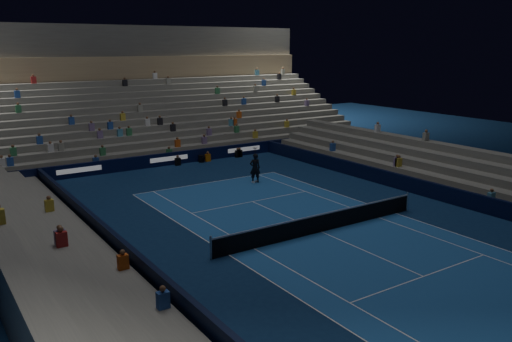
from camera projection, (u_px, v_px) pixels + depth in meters
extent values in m
plane|color=#0C234A|center=(321.00, 232.00, 26.76)|extent=(90.00, 90.00, 0.00)
cube|color=#1C529C|center=(321.00, 232.00, 26.76)|extent=(10.97, 23.77, 0.01)
cube|color=black|center=(168.00, 159.00, 41.61)|extent=(44.00, 0.25, 1.00)
cube|color=black|center=(444.00, 194.00, 31.88)|extent=(0.25, 37.00, 1.00)
cube|color=black|center=(140.00, 266.00, 21.41)|extent=(0.25, 37.00, 1.00)
cube|color=slate|center=(163.00, 160.00, 42.48)|extent=(44.00, 1.00, 0.50)
cube|color=slate|center=(158.00, 155.00, 43.23)|extent=(44.00, 1.00, 1.00)
cube|color=slate|center=(153.00, 150.00, 43.98)|extent=(44.00, 1.00, 1.50)
cube|color=slate|center=(148.00, 145.00, 44.74)|extent=(44.00, 1.00, 2.00)
cube|color=slate|center=(144.00, 140.00, 45.49)|extent=(44.00, 1.00, 2.50)
cube|color=slate|center=(139.00, 136.00, 46.24)|extent=(44.00, 1.00, 3.00)
cube|color=slate|center=(135.00, 132.00, 46.99)|extent=(44.00, 1.00, 3.50)
cube|color=slate|center=(131.00, 127.00, 47.74)|extent=(44.00, 1.00, 4.00)
cube|color=slate|center=(127.00, 123.00, 48.49)|extent=(44.00, 1.00, 4.50)
cube|color=slate|center=(123.00, 119.00, 49.24)|extent=(44.00, 1.00, 5.00)
cube|color=slate|center=(119.00, 116.00, 49.99)|extent=(44.00, 1.00, 5.50)
cube|color=slate|center=(115.00, 112.00, 50.74)|extent=(44.00, 1.00, 6.00)
cube|color=#99815E|center=(109.00, 68.00, 50.68)|extent=(44.00, 0.60, 2.20)
cube|color=#4C4C4A|center=(102.00, 41.00, 51.21)|extent=(44.00, 2.40, 3.00)
cube|color=slate|center=(452.00, 195.00, 32.37)|extent=(1.00, 37.00, 0.50)
cube|color=slate|center=(462.00, 189.00, 32.85)|extent=(1.00, 37.00, 1.00)
cube|color=slate|center=(472.00, 183.00, 33.33)|extent=(1.00, 37.00, 1.50)
cube|color=slate|center=(482.00, 177.00, 33.81)|extent=(1.00, 37.00, 2.00)
cube|color=slate|center=(492.00, 171.00, 34.30)|extent=(1.00, 37.00, 2.50)
cube|color=slate|center=(121.00, 276.00, 21.04)|extent=(1.00, 37.00, 0.50)
cube|color=slate|center=(96.00, 276.00, 20.44)|extent=(1.00, 37.00, 1.00)
cube|color=slate|center=(69.00, 277.00, 19.84)|extent=(1.00, 37.00, 1.50)
cube|color=slate|center=(40.00, 277.00, 19.24)|extent=(1.00, 37.00, 2.00)
cube|color=slate|center=(10.00, 277.00, 18.64)|extent=(1.00, 37.00, 2.50)
cylinder|color=#B2B2B7|center=(211.00, 248.00, 23.18)|extent=(0.10, 0.10, 1.10)
cylinder|color=#B2B2B7|center=(407.00, 201.00, 30.09)|extent=(0.10, 0.10, 1.10)
cube|color=black|center=(322.00, 224.00, 26.66)|extent=(12.80, 0.03, 0.90)
cube|color=white|center=(322.00, 214.00, 26.54)|extent=(12.80, 0.04, 0.08)
imported|color=black|center=(255.00, 168.00, 36.20)|extent=(0.86, 0.69, 2.05)
cube|color=black|center=(201.00, 159.00, 42.78)|extent=(0.55, 0.61, 0.55)
cylinder|color=black|center=(204.00, 158.00, 42.39)|extent=(0.26, 0.38, 0.16)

